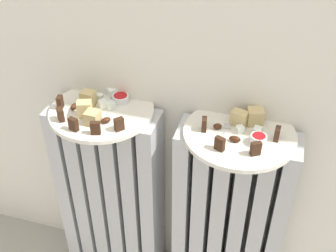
% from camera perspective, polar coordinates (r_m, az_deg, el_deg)
% --- Properties ---
extents(radiator_left, '(0.34, 0.12, 0.67)m').
position_cam_1_polar(radiator_left, '(1.41, -7.67, -9.62)').
color(radiator_left, '#B2B2B7').
rests_on(radiator_left, ground_plane).
extents(radiator_right, '(0.34, 0.12, 0.67)m').
position_cam_1_polar(radiator_right, '(1.33, 8.17, -12.92)').
color(radiator_right, '#B2B2B7').
rests_on(radiator_right, ground_plane).
extents(plate_left, '(0.29, 0.29, 0.01)m').
position_cam_1_polar(plate_left, '(1.18, -8.99, 2.08)').
color(plate_left, silver).
rests_on(plate_left, radiator_left).
extents(plate_right, '(0.29, 0.29, 0.01)m').
position_cam_1_polar(plate_right, '(1.10, 9.69, -1.07)').
color(plate_right, silver).
rests_on(plate_right, radiator_right).
extents(dark_cake_slice_left_0, '(0.02, 0.03, 0.04)m').
position_cam_1_polar(dark_cake_slice_left_0, '(1.20, -14.47, 3.13)').
color(dark_cake_slice_left_0, '#382114').
rests_on(dark_cake_slice_left_0, plate_left).
extents(dark_cake_slice_left_1, '(0.03, 0.03, 0.04)m').
position_cam_1_polar(dark_cake_slice_left_1, '(1.15, -14.41, 1.51)').
color(dark_cake_slice_left_1, '#382114').
rests_on(dark_cake_slice_left_1, plate_left).
extents(dark_cake_slice_left_2, '(0.03, 0.02, 0.04)m').
position_cam_1_polar(dark_cake_slice_left_2, '(1.10, -12.74, 0.22)').
color(dark_cake_slice_left_2, '#382114').
rests_on(dark_cake_slice_left_2, plate_left).
extents(dark_cake_slice_left_3, '(0.03, 0.02, 0.04)m').
position_cam_1_polar(dark_cake_slice_left_3, '(1.08, -9.85, -0.28)').
color(dark_cake_slice_left_3, '#382114').
rests_on(dark_cake_slice_left_3, plate_left).
extents(dark_cake_slice_left_4, '(0.03, 0.03, 0.04)m').
position_cam_1_polar(dark_cake_slice_left_4, '(1.08, -6.67, 0.24)').
color(dark_cake_slice_left_4, '#382114').
rests_on(dark_cake_slice_left_4, plate_left).
extents(marble_cake_slice_left_0, '(0.04, 0.03, 0.04)m').
position_cam_1_polar(marble_cake_slice_left_0, '(1.19, -10.77, 3.73)').
color(marble_cake_slice_left_0, tan).
rests_on(marble_cake_slice_left_0, plate_left).
extents(marble_cake_slice_left_1, '(0.05, 0.04, 0.04)m').
position_cam_1_polar(marble_cake_slice_left_1, '(1.15, -11.27, 2.30)').
color(marble_cake_slice_left_1, tan).
rests_on(marble_cake_slice_left_1, plate_left).
extents(marble_cake_slice_left_2, '(0.04, 0.04, 0.04)m').
position_cam_1_polar(marble_cake_slice_left_2, '(1.12, -10.22, 1.14)').
color(marble_cake_slice_left_2, tan).
rests_on(marble_cake_slice_left_2, plate_left).
extents(turkish_delight_left_0, '(0.03, 0.03, 0.02)m').
position_cam_1_polar(turkish_delight_left_0, '(1.18, -8.84, 2.96)').
color(turkish_delight_left_0, white).
rests_on(turkish_delight_left_0, plate_left).
extents(turkish_delight_left_1, '(0.02, 0.02, 0.02)m').
position_cam_1_polar(turkish_delight_left_1, '(1.22, -9.28, 3.90)').
color(turkish_delight_left_1, white).
rests_on(turkish_delight_left_1, plate_left).
extents(turkish_delight_left_2, '(0.03, 0.03, 0.02)m').
position_cam_1_polar(turkish_delight_left_2, '(1.17, -7.78, 2.76)').
color(turkish_delight_left_2, white).
rests_on(turkish_delight_left_2, plate_left).
extents(turkish_delight_left_3, '(0.04, 0.04, 0.03)m').
position_cam_1_polar(turkish_delight_left_3, '(1.22, -7.55, 4.53)').
color(turkish_delight_left_3, white).
rests_on(turkish_delight_left_3, plate_left).
extents(medjool_date_left_0, '(0.03, 0.03, 0.01)m').
position_cam_1_polar(medjool_date_left_0, '(1.12, -8.45, 0.79)').
color(medjool_date_left_0, '#3D1E0F').
rests_on(medjool_date_left_0, plate_left).
extents(medjool_date_left_1, '(0.02, 0.03, 0.02)m').
position_cam_1_polar(medjool_date_left_1, '(1.19, -12.67, 2.59)').
color(medjool_date_left_1, '#3D1E0F').
rests_on(medjool_date_left_1, plate_left).
extents(medjool_date_left_2, '(0.03, 0.03, 0.01)m').
position_cam_1_polar(medjool_date_left_2, '(1.24, -11.52, 4.13)').
color(medjool_date_left_2, '#3D1E0F').
rests_on(medjool_date_left_2, plate_left).
extents(jam_bowl_left, '(0.05, 0.05, 0.02)m').
position_cam_1_polar(jam_bowl_left, '(1.20, -6.46, 3.82)').
color(jam_bowl_left, white).
rests_on(jam_bowl_left, plate_left).
extents(dark_cake_slice_right_0, '(0.02, 0.03, 0.04)m').
position_cam_1_polar(dark_cake_slice_right_0, '(1.08, 4.94, 0.24)').
color(dark_cake_slice_right_0, '#382114').
rests_on(dark_cake_slice_right_0, plate_right).
extents(dark_cake_slice_right_1, '(0.03, 0.02, 0.04)m').
position_cam_1_polar(dark_cake_slice_right_1, '(1.02, 7.05, -2.41)').
color(dark_cake_slice_right_1, '#382114').
rests_on(dark_cake_slice_right_1, plate_right).
extents(dark_cake_slice_right_2, '(0.03, 0.02, 0.04)m').
position_cam_1_polar(dark_cake_slice_right_2, '(1.02, 11.84, -3.04)').
color(dark_cake_slice_right_2, '#382114').
rests_on(dark_cake_slice_right_2, plate_right).
extents(dark_cake_slice_right_3, '(0.01, 0.03, 0.04)m').
position_cam_1_polar(dark_cake_slice_right_3, '(1.08, 14.61, -1.03)').
color(dark_cake_slice_right_3, '#382114').
rests_on(dark_cake_slice_right_3, plate_right).
extents(marble_cake_slice_right_0, '(0.05, 0.04, 0.04)m').
position_cam_1_polar(marble_cake_slice_right_0, '(1.11, 9.68, 1.03)').
color(marble_cake_slice_right_0, tan).
rests_on(marble_cake_slice_right_0, plate_right).
extents(marble_cake_slice_right_1, '(0.05, 0.05, 0.04)m').
position_cam_1_polar(marble_cake_slice_right_1, '(1.12, 11.76, 1.28)').
color(marble_cake_slice_right_1, tan).
rests_on(marble_cake_slice_right_1, plate_right).
extents(turkish_delight_right_0, '(0.02, 0.02, 0.02)m').
position_cam_1_polar(turkish_delight_right_0, '(1.09, 12.08, -0.68)').
color(turkish_delight_right_0, white).
rests_on(turkish_delight_right_0, plate_right).
extents(turkish_delight_right_1, '(0.02, 0.02, 0.02)m').
position_cam_1_polar(turkish_delight_right_1, '(1.09, 9.77, -0.44)').
color(turkish_delight_right_1, white).
rests_on(turkish_delight_right_1, plate_right).
extents(medjool_date_right_0, '(0.03, 0.02, 0.02)m').
position_cam_1_polar(medjool_date_right_0, '(1.09, 6.75, -0.06)').
color(medjool_date_right_0, '#3D1E0F').
rests_on(medjool_date_right_0, plate_right).
extents(medjool_date_right_1, '(0.03, 0.02, 0.02)m').
position_cam_1_polar(medjool_date_right_1, '(1.06, 9.07, -1.75)').
color(medjool_date_right_1, '#3D1E0F').
rests_on(medjool_date_right_1, plate_right).
extents(medjool_date_right_2, '(0.03, 0.02, 0.02)m').
position_cam_1_polar(medjool_date_right_2, '(1.14, 9.26, 1.60)').
color(medjool_date_right_2, '#3D1E0F').
rests_on(medjool_date_right_2, plate_right).
extents(medjool_date_right_3, '(0.02, 0.03, 0.02)m').
position_cam_1_polar(medjool_date_right_3, '(1.15, 10.62, 1.77)').
color(medjool_date_right_3, '#3D1E0F').
rests_on(medjool_date_right_3, plate_right).
extents(jam_bowl_right, '(0.04, 0.04, 0.03)m').
position_cam_1_polar(jam_bowl_right, '(1.06, 12.19, -1.75)').
color(jam_bowl_right, white).
rests_on(jam_bowl_right, plate_right).
extents(fork, '(0.02, 0.11, 0.00)m').
position_cam_1_polar(fork, '(1.08, 7.82, -1.05)').
color(fork, '#B7B7BC').
rests_on(fork, plate_right).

